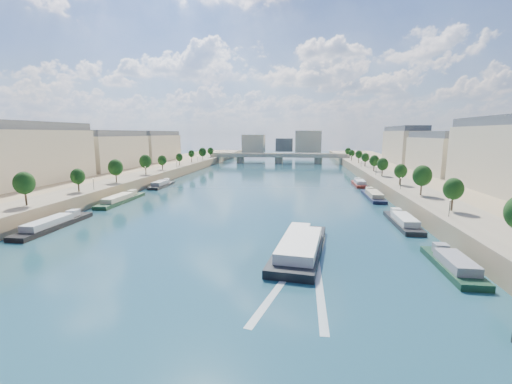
# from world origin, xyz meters

# --- Properties ---
(ground) EXTENTS (700.00, 700.00, 0.00)m
(ground) POSITION_xyz_m (0.00, 100.00, 0.00)
(ground) COLOR #0D293C
(ground) RESTS_ON ground
(quay_left) EXTENTS (44.00, 520.00, 5.00)m
(quay_left) POSITION_xyz_m (-72.00, 100.00, 2.50)
(quay_left) COLOR #9E8460
(quay_left) RESTS_ON ground
(quay_right) EXTENTS (44.00, 520.00, 5.00)m
(quay_right) POSITION_xyz_m (72.00, 100.00, 2.50)
(quay_right) COLOR #9E8460
(quay_right) RESTS_ON ground
(pave_left) EXTENTS (14.00, 520.00, 0.10)m
(pave_left) POSITION_xyz_m (-57.00, 100.00, 5.05)
(pave_left) COLOR gray
(pave_left) RESTS_ON quay_left
(pave_right) EXTENTS (14.00, 520.00, 0.10)m
(pave_right) POSITION_xyz_m (57.00, 100.00, 5.05)
(pave_right) COLOR gray
(pave_right) RESTS_ON quay_right
(trees_left) EXTENTS (4.80, 268.80, 8.26)m
(trees_left) POSITION_xyz_m (-55.00, 102.00, 10.48)
(trees_left) COLOR #382B1E
(trees_left) RESTS_ON ground
(trees_right) EXTENTS (4.80, 268.80, 8.26)m
(trees_right) POSITION_xyz_m (55.00, 110.00, 10.48)
(trees_right) COLOR #382B1E
(trees_right) RESTS_ON ground
(lamps_left) EXTENTS (0.36, 200.36, 4.28)m
(lamps_left) POSITION_xyz_m (-52.50, 90.00, 7.78)
(lamps_left) COLOR black
(lamps_left) RESTS_ON ground
(lamps_right) EXTENTS (0.36, 200.36, 4.28)m
(lamps_right) POSITION_xyz_m (52.50, 105.00, 7.78)
(lamps_right) COLOR black
(lamps_right) RESTS_ON ground
(buildings_left) EXTENTS (16.00, 226.00, 23.20)m
(buildings_left) POSITION_xyz_m (-85.00, 112.00, 16.45)
(buildings_left) COLOR beige
(buildings_left) RESTS_ON ground
(buildings_right) EXTENTS (16.00, 226.00, 23.20)m
(buildings_right) POSITION_xyz_m (85.00, 112.00, 16.45)
(buildings_right) COLOR beige
(buildings_right) RESTS_ON ground
(skyline) EXTENTS (79.00, 42.00, 22.00)m
(skyline) POSITION_xyz_m (3.19, 319.52, 14.66)
(skyline) COLOR beige
(skyline) RESTS_ON ground
(bridge) EXTENTS (112.00, 12.00, 8.15)m
(bridge) POSITION_xyz_m (0.00, 243.32, 5.08)
(bridge) COLOR #C1B79E
(bridge) RESTS_ON ground
(tour_barge) EXTENTS (12.41, 31.31, 4.13)m
(tour_barge) POSITION_xyz_m (18.13, 30.19, 1.20)
(tour_barge) COLOR black
(tour_barge) RESTS_ON ground
(wake) EXTENTS (10.78, 26.00, 0.04)m
(wake) POSITION_xyz_m (18.13, 13.66, 0.02)
(wake) COLOR silver
(wake) RESTS_ON ground
(moored_barges_left) EXTENTS (5.00, 155.44, 3.60)m
(moored_barges_left) POSITION_xyz_m (-45.50, 40.57, 0.84)
(moored_barges_left) COLOR #1C1E3F
(moored_barges_left) RESTS_ON ground
(moored_barges_right) EXTENTS (5.00, 158.26, 3.60)m
(moored_barges_right) POSITION_xyz_m (45.50, 56.27, 0.84)
(moored_barges_right) COLOR black
(moored_barges_right) RESTS_ON ground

